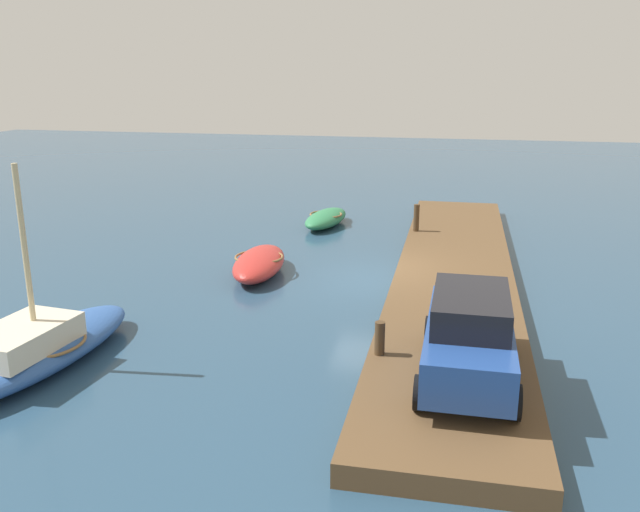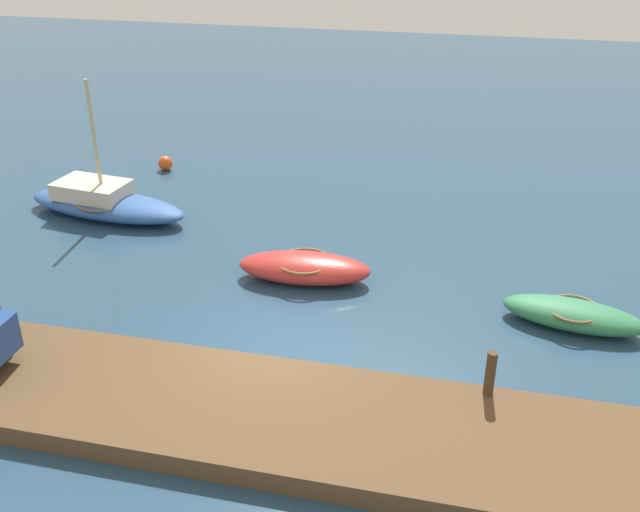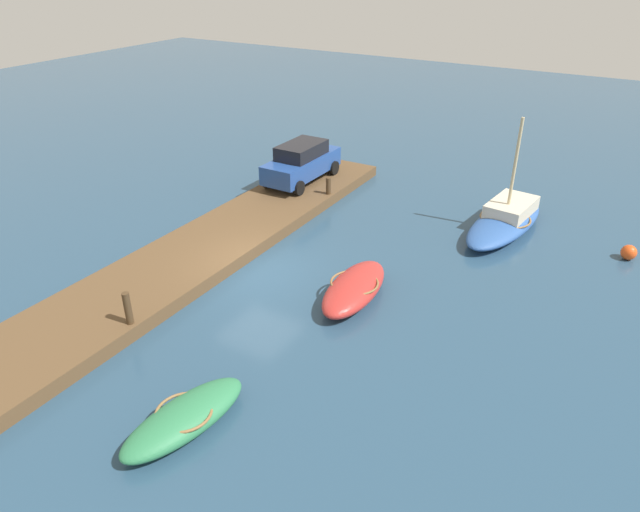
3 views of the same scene
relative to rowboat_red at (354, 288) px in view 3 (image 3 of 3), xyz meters
The scene contains 9 objects.
ground_plane 3.65m from the rowboat_red, 86.87° to the right, with size 84.00×84.00×0.00m, color navy.
dock_platform 5.99m from the rowboat_red, 88.10° to the right, with size 21.27×3.43×0.45m, color brown.
rowboat_red is the anchor object (origin of this frame).
rowboat_green 6.98m from the rowboat_red, ahead, with size 3.52×1.78×0.63m.
sailboat_blue 7.92m from the rowboat_red, 159.62° to the left, with size 5.83×2.53×4.46m.
mooring_post_west 7.70m from the rowboat_red, 144.01° to the right, with size 0.22×0.22×0.73m, color #47331E.
mooring_post_mid_west 6.76m from the rowboat_red, 42.13° to the right, with size 0.21×0.21×0.99m, color #47331E.
parked_car 9.46m from the rowboat_red, 137.74° to the right, with size 4.25×1.88×1.75m.
marker_buoy 10.21m from the rowboat_red, 135.44° to the left, with size 0.54×0.54×0.54m, color #E54C19.
Camera 3 is at (13.67, 10.60, 9.85)m, focal length 32.47 mm.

